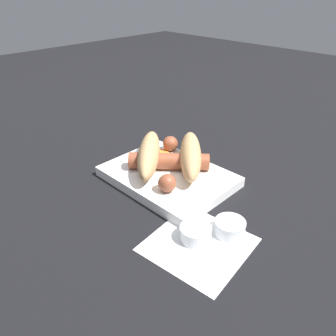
% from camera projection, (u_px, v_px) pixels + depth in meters
% --- Properties ---
extents(ground_plane, '(3.00, 3.00, 0.00)m').
position_uv_depth(ground_plane, '(168.00, 181.00, 0.67)').
color(ground_plane, black).
extents(food_tray, '(0.25, 0.18, 0.02)m').
position_uv_depth(food_tray, '(168.00, 176.00, 0.67)').
color(food_tray, white).
rests_on(food_tray, ground_plane).
extents(bread_roll, '(0.22, 0.23, 0.06)m').
position_uv_depth(bread_roll, '(170.00, 154.00, 0.67)').
color(bread_roll, tan).
rests_on(bread_roll, food_tray).
extents(sausage, '(0.14, 0.16, 0.03)m').
position_uv_depth(sausage, '(169.00, 161.00, 0.67)').
color(sausage, brown).
rests_on(sausage, food_tray).
extents(pickled_veggies, '(0.05, 0.05, 0.00)m').
position_uv_depth(pickled_veggies, '(161.00, 154.00, 0.73)').
color(pickled_veggies, orange).
rests_on(pickled_veggies, food_tray).
extents(napkin, '(0.16, 0.16, 0.00)m').
position_uv_depth(napkin, '(198.00, 244.00, 0.51)').
color(napkin, white).
rests_on(napkin, ground_plane).
extents(condiment_cup_near, '(0.05, 0.05, 0.03)m').
position_uv_depth(condiment_cup_near, '(195.00, 234.00, 0.52)').
color(condiment_cup_near, silver).
rests_on(condiment_cup_near, ground_plane).
extents(condiment_cup_far, '(0.05, 0.05, 0.03)m').
position_uv_depth(condiment_cup_far, '(230.00, 228.00, 0.53)').
color(condiment_cup_far, silver).
rests_on(condiment_cup_far, ground_plane).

